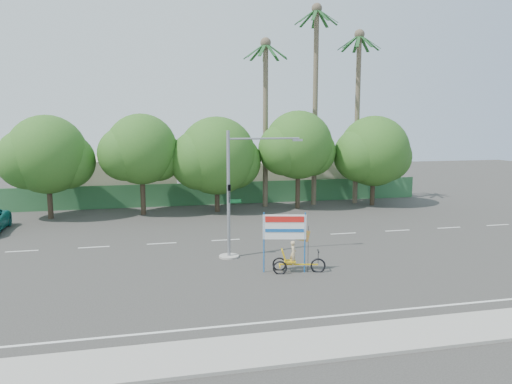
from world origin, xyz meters
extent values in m
plane|color=#33302D|center=(0.00, 0.00, 0.00)|extent=(120.00, 120.00, 0.00)
cube|color=gray|center=(0.00, -7.50, 0.06)|extent=(50.00, 2.40, 0.12)
cube|color=#336B3D|center=(0.00, 21.50, 1.00)|extent=(38.00, 0.08, 2.00)
cube|color=beige|center=(-10.00, 26.00, 2.00)|extent=(12.00, 8.00, 4.00)
cube|color=beige|center=(8.00, 26.00, 1.80)|extent=(14.00, 8.00, 3.60)
cylinder|color=#473828|center=(-14.00, 18.00, 1.76)|extent=(0.40, 0.40, 3.52)
sphere|color=#1A5719|center=(-14.00, 18.00, 4.96)|extent=(6.00, 6.00, 6.00)
sphere|color=#1A5719|center=(-12.65, 18.30, 4.40)|extent=(4.32, 4.32, 4.32)
sphere|color=#1A5719|center=(-15.35, 17.75, 4.64)|extent=(4.56, 4.56, 4.56)
cylinder|color=#473828|center=(-7.00, 18.00, 1.87)|extent=(0.40, 0.40, 3.74)
sphere|color=#1A5719|center=(-7.00, 18.00, 5.27)|extent=(5.60, 5.60, 5.60)
sphere|color=#1A5719|center=(-5.74, 18.30, 4.68)|extent=(4.03, 4.03, 4.03)
sphere|color=#1A5719|center=(-8.26, 17.75, 4.93)|extent=(4.26, 4.26, 4.26)
cylinder|color=#473828|center=(-1.00, 18.00, 1.65)|extent=(0.40, 0.40, 3.30)
sphere|color=#1A5719|center=(-1.00, 18.00, 4.65)|extent=(6.40, 6.40, 6.40)
sphere|color=#1A5719|center=(0.44, 18.30, 4.12)|extent=(4.61, 4.61, 4.61)
sphere|color=#1A5719|center=(-2.44, 17.75, 4.35)|extent=(4.86, 4.86, 4.86)
cylinder|color=#473828|center=(6.00, 18.00, 1.94)|extent=(0.40, 0.40, 3.87)
sphere|color=#1A5719|center=(6.00, 18.00, 5.46)|extent=(5.80, 5.80, 5.80)
sphere|color=#1A5719|center=(7.30, 18.30, 4.84)|extent=(4.18, 4.18, 4.18)
sphere|color=#1A5719|center=(4.70, 17.75, 5.10)|extent=(4.41, 4.41, 4.41)
cylinder|color=#473828|center=(13.00, 18.00, 1.72)|extent=(0.40, 0.40, 3.43)
sphere|color=#1A5719|center=(13.00, 18.00, 4.84)|extent=(6.20, 6.20, 6.20)
sphere|color=#1A5719|center=(14.39, 18.30, 4.29)|extent=(4.46, 4.46, 4.46)
sphere|color=#1A5719|center=(11.61, 17.75, 4.52)|extent=(4.71, 4.71, 4.71)
cylinder|color=#70604C|center=(8.00, 19.50, 8.50)|extent=(0.44, 0.44, 17.00)
sphere|color=#70604C|center=(8.00, 19.50, 17.00)|extent=(0.90, 0.90, 0.90)
cube|color=#1C4C21|center=(8.94, 19.50, 16.34)|extent=(1.91, 0.28, 1.36)
cube|color=#1C4C21|center=(8.72, 20.11, 16.34)|extent=(1.65, 1.44, 1.36)
cube|color=#1C4C21|center=(8.16, 20.43, 16.34)|extent=(0.61, 1.93, 1.36)
cube|color=#1C4C21|center=(7.53, 20.32, 16.34)|extent=(1.20, 1.80, 1.36)
cube|color=#1C4C21|center=(7.11, 19.82, 16.34)|extent=(1.89, 0.92, 1.36)
cube|color=#1C4C21|center=(7.11, 19.18, 16.34)|extent=(1.89, 0.92, 1.36)
cube|color=#1C4C21|center=(7.53, 18.68, 16.34)|extent=(1.20, 1.80, 1.36)
cube|color=#1C4C21|center=(8.16, 18.57, 16.34)|extent=(0.61, 1.93, 1.36)
cube|color=#1C4C21|center=(8.72, 18.89, 16.34)|extent=(1.65, 1.44, 1.36)
cylinder|color=#70604C|center=(12.00, 19.50, 7.50)|extent=(0.44, 0.44, 15.00)
sphere|color=#70604C|center=(12.00, 19.50, 15.00)|extent=(0.90, 0.90, 0.90)
cube|color=#1C4C21|center=(12.94, 19.50, 14.34)|extent=(1.91, 0.28, 1.36)
cube|color=#1C4C21|center=(12.72, 20.11, 14.34)|extent=(1.65, 1.44, 1.36)
cube|color=#1C4C21|center=(12.16, 20.43, 14.34)|extent=(0.61, 1.93, 1.36)
cube|color=#1C4C21|center=(11.53, 20.32, 14.34)|extent=(1.20, 1.80, 1.36)
cube|color=#1C4C21|center=(11.11, 19.82, 14.34)|extent=(1.89, 0.92, 1.36)
cube|color=#1C4C21|center=(11.11, 19.18, 14.34)|extent=(1.89, 0.92, 1.36)
cube|color=#1C4C21|center=(11.53, 18.68, 14.34)|extent=(1.20, 1.80, 1.36)
cube|color=#1C4C21|center=(12.16, 18.57, 14.34)|extent=(0.61, 1.93, 1.36)
cube|color=#1C4C21|center=(12.72, 18.89, 14.34)|extent=(1.65, 1.44, 1.36)
cylinder|color=#70604C|center=(3.50, 19.50, 7.00)|extent=(0.44, 0.44, 14.00)
sphere|color=#70604C|center=(3.50, 19.50, 14.00)|extent=(0.90, 0.90, 0.90)
cube|color=#1C4C21|center=(4.44, 19.50, 13.34)|extent=(1.91, 0.28, 1.36)
cube|color=#1C4C21|center=(4.22, 20.11, 13.34)|extent=(1.65, 1.44, 1.36)
cube|color=#1C4C21|center=(3.66, 20.43, 13.34)|extent=(0.61, 1.93, 1.36)
cube|color=#1C4C21|center=(3.03, 20.32, 13.34)|extent=(1.20, 1.80, 1.36)
cube|color=#1C4C21|center=(2.61, 19.82, 13.34)|extent=(1.89, 0.92, 1.36)
cube|color=#1C4C21|center=(2.61, 19.18, 13.34)|extent=(1.89, 0.92, 1.36)
cube|color=#1C4C21|center=(3.03, 18.68, 13.34)|extent=(1.20, 1.80, 1.36)
cube|color=#1C4C21|center=(3.66, 18.57, 13.34)|extent=(0.61, 1.93, 1.36)
cube|color=#1C4C21|center=(4.22, 18.89, 13.34)|extent=(1.65, 1.44, 1.36)
cylinder|color=gray|center=(-2.50, 4.00, 0.05)|extent=(1.10, 1.10, 0.10)
cylinder|color=gray|center=(-2.50, 4.00, 3.50)|extent=(0.18, 0.18, 7.00)
cylinder|color=gray|center=(-0.50, 4.00, 6.55)|extent=(4.00, 0.10, 0.10)
cube|color=gray|center=(1.40, 4.00, 6.45)|extent=(0.55, 0.20, 0.12)
imported|color=black|center=(-2.50, 3.78, 3.60)|extent=(0.16, 0.20, 1.00)
cube|color=#14662D|center=(-2.15, 4.00, 3.15)|extent=(0.70, 0.04, 0.18)
torus|color=black|center=(1.36, 0.26, 0.34)|extent=(0.76, 0.27, 0.77)
torus|color=black|center=(-0.43, 1.02, 0.32)|extent=(0.71, 0.25, 0.71)
torus|color=black|center=(-0.58, 0.41, 0.32)|extent=(0.71, 0.25, 0.71)
cube|color=gold|center=(0.42, 0.49, 0.41)|extent=(1.88, 0.52, 0.07)
cube|color=gold|center=(-0.51, 0.71, 0.34)|extent=(0.22, 0.67, 0.06)
cube|color=gold|center=(-0.01, 0.60, 0.56)|extent=(0.66, 0.59, 0.07)
cube|color=gold|center=(-0.31, 0.67, 0.88)|extent=(0.36, 0.52, 0.61)
cylinder|color=black|center=(1.36, 0.26, 0.79)|extent=(0.04, 0.04, 0.62)
cube|color=black|center=(1.36, 0.26, 1.09)|extent=(0.16, 0.50, 0.05)
imported|color=#CCB284|center=(0.15, 0.56, 0.99)|extent=(0.39, 0.50, 1.22)
cylinder|color=#185FB4|center=(-1.28, 0.90, 1.52)|extent=(0.08, 0.08, 3.05)
cylinder|color=#185FB4|center=(0.70, 0.42, 1.52)|extent=(0.08, 0.08, 3.05)
cube|color=white|center=(-0.29, 0.66, 2.31)|extent=(2.10, 0.56, 1.24)
cube|color=red|center=(-0.30, 0.62, 2.71)|extent=(1.87, 0.47, 0.29)
cube|color=#185FB4|center=(-0.30, 0.62, 2.14)|extent=(1.87, 0.47, 0.16)
cylinder|color=black|center=(0.86, 0.38, 1.18)|extent=(0.03, 0.03, 2.37)
cube|color=red|center=(0.48, 0.48, 1.92)|extent=(0.98, 0.26, 0.74)
camera|label=1|loc=(-7.15, -22.51, 7.55)|focal=35.00mm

